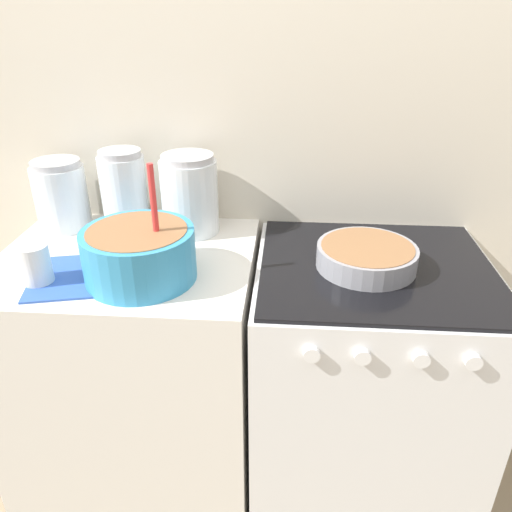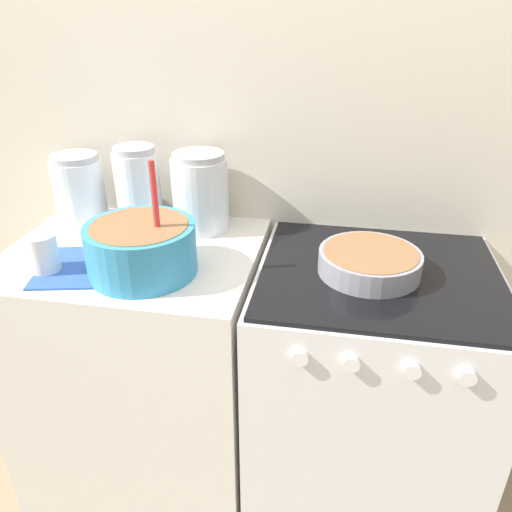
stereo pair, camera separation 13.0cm
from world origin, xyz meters
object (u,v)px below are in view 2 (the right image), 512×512
Objects in this scene: mixing_bowl at (141,246)px; storage_jar_right at (200,197)px; tin_can at (44,254)px; stove at (364,398)px; baking_pan at (370,262)px; storage_jar_left at (80,193)px; storage_jar_middle at (138,192)px.

mixing_bowl reaches higher than storage_jar_right.
storage_jar_right reaches higher than tin_can.
baking_pan is (-0.03, -0.01, 0.49)m from stove.
baking_pan is at bearing 10.04° from tin_can.
storage_jar_left is (-0.34, 0.32, 0.02)m from mixing_bowl.
storage_jar_right is (0.42, -0.00, 0.01)m from storage_jar_left.
mixing_bowl is 0.47m from storage_jar_left.
storage_jar_left is 2.04× the size of tin_can.
stove is at bearing 21.70° from baking_pan.
storage_jar_middle is at bearing 112.94° from mixing_bowl.
baking_pan is 1.06× the size of storage_jar_middle.
storage_jar_middle is at bearing 70.34° from tin_can.
storage_jar_right is (-0.53, 0.21, 0.07)m from baking_pan.
tin_can is (-0.26, -0.05, -0.02)m from mixing_bowl.
storage_jar_left is 0.86× the size of storage_jar_middle.
storage_jar_left is 0.89× the size of storage_jar_right.
storage_jar_right is at bearing -0.00° from storage_jar_middle.
mixing_bowl is at bearing 10.33° from tin_can.
storage_jar_right is at bearing 76.56° from mixing_bowl.
storage_jar_left is at bearing 168.74° from stove.
baking_pan is (0.61, 0.11, -0.05)m from mixing_bowl.
mixing_bowl reaches higher than tin_can.
mixing_bowl is at bearing -67.06° from storage_jar_middle.
stove is 3.65× the size of storage_jar_right.
mixing_bowl is at bearing -169.44° from stove.
storage_jar_left is 0.37m from tin_can.
mixing_bowl is 0.33m from storage_jar_right.
baking_pan is 0.77m from storage_jar_middle.
storage_jar_middle is at bearing 164.26° from baking_pan.
mixing_bowl is 0.27m from tin_can.
storage_jar_middle reaches higher than stove.
stove is at bearing -11.26° from storage_jar_left.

